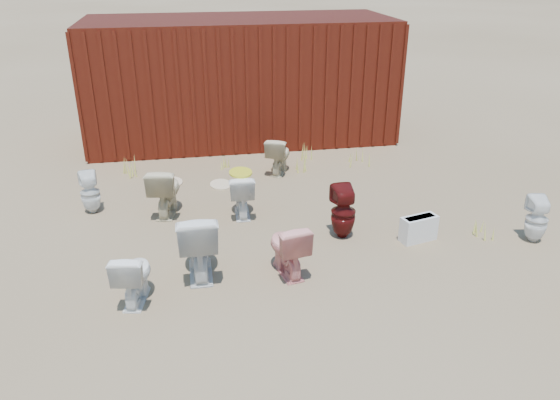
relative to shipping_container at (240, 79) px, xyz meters
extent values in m
plane|color=brown|center=(0.00, -5.20, -1.20)|extent=(100.00, 100.00, 0.00)
cube|color=#450C0B|center=(0.00, 0.00, 0.00)|extent=(6.00, 2.40, 2.40)
imported|color=white|center=(-1.85, -5.79, -0.88)|extent=(0.47, 0.68, 0.64)
imported|color=pink|center=(-0.07, -5.52, -0.86)|extent=(0.50, 0.74, 0.69)
imported|color=silver|center=(-1.13, -5.35, -0.78)|extent=(0.48, 0.83, 0.85)
imported|color=#500E0D|center=(0.84, -4.75, -0.83)|extent=(0.34, 0.35, 0.74)
imported|color=white|center=(-2.64, -3.34, -0.88)|extent=(0.35, 0.35, 0.63)
imported|color=beige|center=(-1.54, -3.58, -0.83)|extent=(0.55, 0.80, 0.75)
imported|color=beige|center=(0.40, -2.24, -0.87)|extent=(0.60, 0.74, 0.66)
imported|color=white|center=(-0.44, -3.82, -0.87)|extent=(0.39, 0.66, 0.66)
imported|color=white|center=(3.35, -5.32, -0.88)|extent=(0.33, 0.34, 0.64)
ellipsoid|color=gold|center=(-0.44, -3.82, -0.53)|extent=(0.33, 0.42, 0.02)
cube|color=silver|center=(1.82, -5.03, -1.02)|extent=(0.53, 0.32, 0.35)
ellipsoid|color=beige|center=(-1.48, -2.41, -1.19)|extent=(0.39, 0.50, 0.02)
ellipsoid|color=beige|center=(-0.66, -2.65, -1.19)|extent=(0.41, 0.50, 0.02)
cone|color=#C9C950|center=(-2.12, -1.91, -1.04)|extent=(0.36, 0.36, 0.32)
cone|color=#C9C950|center=(0.72, -2.31, -1.05)|extent=(0.32, 0.32, 0.30)
cone|color=#C9C950|center=(1.89, -2.10, -1.06)|extent=(0.36, 0.36, 0.28)
cone|color=#C9C950|center=(-0.44, -1.91, -1.08)|extent=(0.30, 0.30, 0.24)
cone|color=#C9C950|center=(1.04, -1.70, -1.03)|extent=(0.34, 0.34, 0.34)
cone|color=#C9C950|center=(2.72, -5.07, -1.08)|extent=(0.28, 0.28, 0.23)
camera|label=1|loc=(-1.17, -11.11, 2.37)|focal=35.00mm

